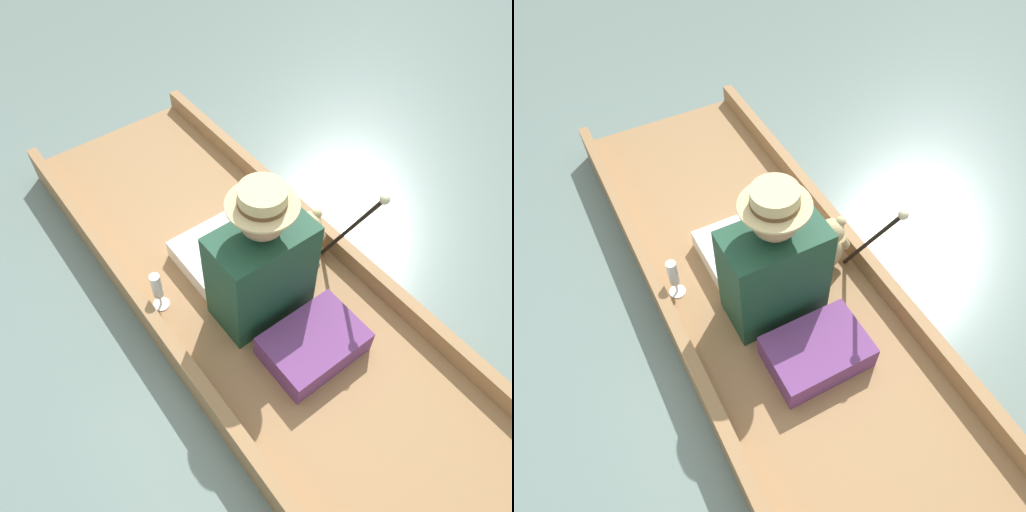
% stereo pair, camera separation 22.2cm
% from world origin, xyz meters
% --- Properties ---
extents(ground_plane, '(16.00, 16.00, 0.00)m').
position_xyz_m(ground_plane, '(0.00, 0.00, 0.00)').
color(ground_plane, slate).
extents(punt_boat, '(1.07, 3.14, 0.23)m').
position_xyz_m(punt_boat, '(0.00, 0.00, 0.07)').
color(punt_boat, '#997047').
rests_on(punt_boat, ground_plane).
extents(seat_cushion, '(0.45, 0.31, 0.14)m').
position_xyz_m(seat_cushion, '(0.01, -0.47, 0.18)').
color(seat_cushion, '#6B3875').
rests_on(seat_cushion, punt_boat).
extents(seated_person, '(0.46, 0.70, 0.80)m').
position_xyz_m(seated_person, '(-0.03, -0.06, 0.40)').
color(seated_person, white).
rests_on(seated_person, punt_boat).
extents(teddy_bear, '(0.24, 0.14, 0.35)m').
position_xyz_m(teddy_bear, '(0.34, -0.03, 0.28)').
color(teddy_bear, tan).
rests_on(teddy_bear, punt_boat).
extents(wine_glass, '(0.08, 0.08, 0.24)m').
position_xyz_m(wine_glass, '(-0.42, 0.18, 0.26)').
color(wine_glass, silver).
rests_on(wine_glass, punt_boat).
extents(walking_cane, '(0.04, 0.32, 0.67)m').
position_xyz_m(walking_cane, '(0.44, -0.23, 0.51)').
color(walking_cane, black).
rests_on(walking_cane, punt_boat).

